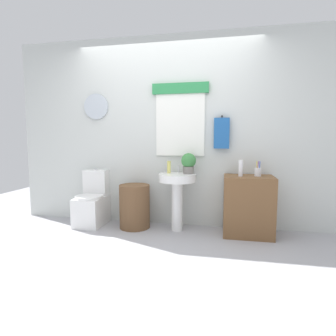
{
  "coord_description": "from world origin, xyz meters",
  "views": [
    {
      "loc": [
        0.75,
        -2.58,
        1.2
      ],
      "look_at": [
        0.08,
        0.8,
        0.83
      ],
      "focal_mm": 28.85,
      "sensor_mm": 36.0,
      "label": 1
    }
  ],
  "objects_px": {
    "wooden_cabinet": "(248,206)",
    "laundry_hamper": "(135,206)",
    "soap_bottle": "(169,167)",
    "toothbrush_cup": "(258,172)",
    "toilet": "(93,203)",
    "pedestal_sink": "(177,189)",
    "lotion_bottle": "(241,168)",
    "potted_plant": "(189,163)"
  },
  "relations": [
    {
      "from": "pedestal_sink",
      "to": "lotion_bottle",
      "type": "distance_m",
      "value": 0.84
    },
    {
      "from": "potted_plant",
      "to": "lotion_bottle",
      "type": "xyz_separation_m",
      "value": [
        0.65,
        -0.1,
        -0.05
      ]
    },
    {
      "from": "laundry_hamper",
      "to": "wooden_cabinet",
      "type": "bearing_deg",
      "value": 0.0
    },
    {
      "from": "toilet",
      "to": "lotion_bottle",
      "type": "relative_size",
      "value": 3.88
    },
    {
      "from": "laundry_hamper",
      "to": "pedestal_sink",
      "type": "height_order",
      "value": "pedestal_sink"
    },
    {
      "from": "potted_plant",
      "to": "lotion_bottle",
      "type": "distance_m",
      "value": 0.66
    },
    {
      "from": "soap_bottle",
      "to": "laundry_hamper",
      "type": "bearing_deg",
      "value": -173.86
    },
    {
      "from": "laundry_hamper",
      "to": "soap_bottle",
      "type": "distance_m",
      "value": 0.71
    },
    {
      "from": "wooden_cabinet",
      "to": "potted_plant",
      "type": "distance_m",
      "value": 0.92
    },
    {
      "from": "soap_bottle",
      "to": "potted_plant",
      "type": "bearing_deg",
      "value": 2.2
    },
    {
      "from": "soap_bottle",
      "to": "toothbrush_cup",
      "type": "xyz_separation_m",
      "value": [
        1.12,
        -0.03,
        -0.03
      ]
    },
    {
      "from": "laundry_hamper",
      "to": "soap_bottle",
      "type": "bearing_deg",
      "value": 6.14
    },
    {
      "from": "toilet",
      "to": "toothbrush_cup",
      "type": "xyz_separation_m",
      "value": [
        2.22,
        -0.02,
        0.51
      ]
    },
    {
      "from": "pedestal_sink",
      "to": "soap_bottle",
      "type": "distance_m",
      "value": 0.3
    },
    {
      "from": "pedestal_sink",
      "to": "potted_plant",
      "type": "height_order",
      "value": "potted_plant"
    },
    {
      "from": "toilet",
      "to": "soap_bottle",
      "type": "xyz_separation_m",
      "value": [
        1.1,
        0.01,
        0.54
      ]
    },
    {
      "from": "laundry_hamper",
      "to": "toothbrush_cup",
      "type": "height_order",
      "value": "toothbrush_cup"
    },
    {
      "from": "toilet",
      "to": "lotion_bottle",
      "type": "xyz_separation_m",
      "value": [
        2.01,
        -0.08,
        0.55
      ]
    },
    {
      "from": "toothbrush_cup",
      "to": "soap_bottle",
      "type": "bearing_deg",
      "value": 178.48
    },
    {
      "from": "lotion_bottle",
      "to": "pedestal_sink",
      "type": "bearing_deg",
      "value": 177.11
    },
    {
      "from": "pedestal_sink",
      "to": "lotion_bottle",
      "type": "relative_size",
      "value": 3.75
    },
    {
      "from": "laundry_hamper",
      "to": "toothbrush_cup",
      "type": "bearing_deg",
      "value": 0.73
    },
    {
      "from": "toilet",
      "to": "pedestal_sink",
      "type": "distance_m",
      "value": 1.25
    },
    {
      "from": "wooden_cabinet",
      "to": "soap_bottle",
      "type": "xyz_separation_m",
      "value": [
        -1.02,
        0.05,
        0.46
      ]
    },
    {
      "from": "soap_bottle",
      "to": "potted_plant",
      "type": "xyz_separation_m",
      "value": [
        0.26,
        0.01,
        0.06
      ]
    },
    {
      "from": "soap_bottle",
      "to": "lotion_bottle",
      "type": "distance_m",
      "value": 0.92
    },
    {
      "from": "soap_bottle",
      "to": "potted_plant",
      "type": "relative_size",
      "value": 0.6
    },
    {
      "from": "toilet",
      "to": "laundry_hamper",
      "type": "relative_size",
      "value": 1.33
    },
    {
      "from": "soap_bottle",
      "to": "lotion_bottle",
      "type": "relative_size",
      "value": 0.81
    },
    {
      "from": "laundry_hamper",
      "to": "toothbrush_cup",
      "type": "distance_m",
      "value": 1.67
    },
    {
      "from": "laundry_hamper",
      "to": "lotion_bottle",
      "type": "height_order",
      "value": "lotion_bottle"
    },
    {
      "from": "laundry_hamper",
      "to": "potted_plant",
      "type": "bearing_deg",
      "value": 4.73
    },
    {
      "from": "wooden_cabinet",
      "to": "lotion_bottle",
      "type": "height_order",
      "value": "lotion_bottle"
    },
    {
      "from": "toilet",
      "to": "lotion_bottle",
      "type": "distance_m",
      "value": 2.09
    },
    {
      "from": "potted_plant",
      "to": "toothbrush_cup",
      "type": "relative_size",
      "value": 1.45
    },
    {
      "from": "soap_bottle",
      "to": "pedestal_sink",
      "type": "bearing_deg",
      "value": -22.62
    },
    {
      "from": "pedestal_sink",
      "to": "lotion_bottle",
      "type": "height_order",
      "value": "lotion_bottle"
    },
    {
      "from": "soap_bottle",
      "to": "toothbrush_cup",
      "type": "distance_m",
      "value": 1.12
    },
    {
      "from": "wooden_cabinet",
      "to": "laundry_hamper",
      "type": "bearing_deg",
      "value": 180.0
    },
    {
      "from": "pedestal_sink",
      "to": "soap_bottle",
      "type": "bearing_deg",
      "value": 157.38
    },
    {
      "from": "wooden_cabinet",
      "to": "soap_bottle",
      "type": "distance_m",
      "value": 1.12
    },
    {
      "from": "laundry_hamper",
      "to": "soap_bottle",
      "type": "relative_size",
      "value": 3.63
    }
  ]
}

